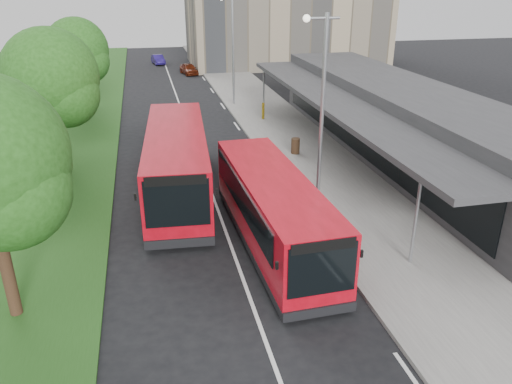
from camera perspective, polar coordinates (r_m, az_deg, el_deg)
ground at (r=19.20m, az=-3.01°, el=-5.82°), size 120.00×120.00×0.00m
pavement at (r=38.71m, az=0.66°, el=9.44°), size 5.00×80.00×0.15m
grass_verge at (r=37.96m, az=-18.99°, el=7.86°), size 5.00×80.00×0.10m
lane_centre_line at (r=33.02m, az=-7.55°, el=6.67°), size 0.12×70.00×0.01m
kerb_dashes at (r=37.25m, az=-3.07°, el=8.75°), size 0.12×56.00×0.01m
station_building at (r=28.99m, az=15.81°, el=7.84°), size 7.70×26.00×4.00m
tree_mid at (r=26.38m, az=-22.38°, el=11.53°), size 4.57×4.57×7.32m
tree_far at (r=38.17m, az=-19.76°, el=14.68°), size 4.36×4.36×6.94m
lamp_post_near at (r=20.31m, az=7.38°, el=9.97°), size 1.44×0.28×8.00m
lamp_post_far at (r=39.43m, az=-2.78°, el=16.53°), size 1.44×0.28×8.00m
bus_main at (r=18.43m, az=2.00°, el=-2.20°), size 2.82×9.76×2.73m
bus_second at (r=22.98m, az=-9.00°, el=3.28°), size 3.55×11.05×3.08m
litter_bin at (r=28.41m, az=4.53°, el=5.28°), size 0.62×0.62×0.87m
bollard at (r=35.54m, az=0.83°, el=9.26°), size 0.21×0.21×1.15m
car_near at (r=54.24m, az=-7.67°, el=13.77°), size 1.96×3.52×1.13m
car_far at (r=61.54m, az=-11.12°, el=14.63°), size 1.62×3.36×1.06m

